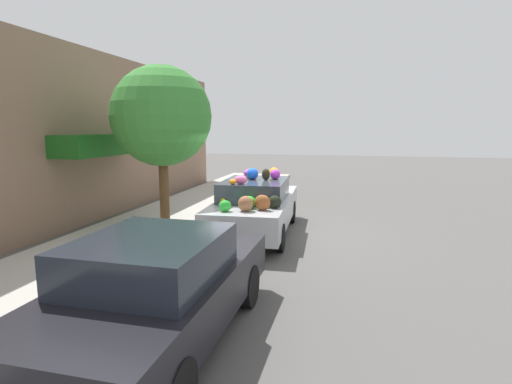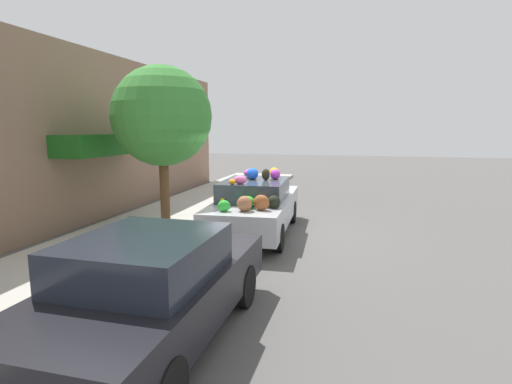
% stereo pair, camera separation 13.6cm
% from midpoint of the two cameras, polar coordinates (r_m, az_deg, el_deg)
% --- Properties ---
extents(ground_plane, '(60.00, 60.00, 0.00)m').
position_cam_midpoint_polar(ground_plane, '(10.05, 0.81, -5.99)').
color(ground_plane, '#565451').
extents(sidewalk_curb, '(24.00, 3.20, 0.12)m').
position_cam_midpoint_polar(sidewalk_curb, '(10.97, -13.06, -4.60)').
color(sidewalk_curb, '#B2ADA3').
rests_on(sidewalk_curb, ground).
extents(building_facade, '(18.00, 1.20, 4.76)m').
position_cam_midpoint_polar(building_facade, '(11.88, -23.06, 7.19)').
color(building_facade, '#846651').
rests_on(building_facade, ground).
extents(street_tree, '(2.49, 2.49, 4.03)m').
position_cam_midpoint_polar(street_tree, '(10.34, -12.91, 10.45)').
color(street_tree, brown).
rests_on(street_tree, sidewalk_curb).
extents(fire_hydrant, '(0.20, 0.20, 0.70)m').
position_cam_midpoint_polar(fire_hydrant, '(8.06, -14.53, -6.67)').
color(fire_hydrant, gold).
rests_on(fire_hydrant, sidewalk_curb).
extents(art_car, '(4.45, 1.92, 1.66)m').
position_cam_midpoint_polar(art_car, '(9.86, 0.36, -1.86)').
color(art_car, '#B7BABF').
rests_on(art_car, ground).
extents(parked_car_plain, '(4.01, 1.78, 1.39)m').
position_cam_midpoint_polar(parked_car_plain, '(5.09, -13.89, -13.10)').
color(parked_car_plain, black).
rests_on(parked_car_plain, ground).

